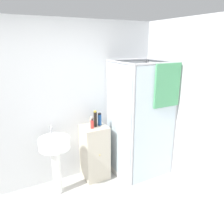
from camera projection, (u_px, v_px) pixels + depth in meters
wall_back at (55, 106)px, 3.28m from camera, size 6.40×0.06×2.50m
shower_enclosure at (140, 144)px, 3.60m from camera, size 0.82×0.85×1.91m
vanity_cabinet at (95, 152)px, 3.57m from camera, size 0.39×0.41×0.91m
sink at (55, 151)px, 3.10m from camera, size 0.44×0.44×1.02m
soap_dispenser at (92, 124)px, 3.34m from camera, size 0.05×0.05×0.16m
shampoo_bottle_tall_black at (95, 119)px, 3.40m from camera, size 0.05×0.05×0.26m
shampoo_bottle_blue at (100, 119)px, 3.46m from camera, size 0.06×0.06×0.20m
lotion_bottle_white at (92, 121)px, 3.44m from camera, size 0.06×0.06×0.17m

